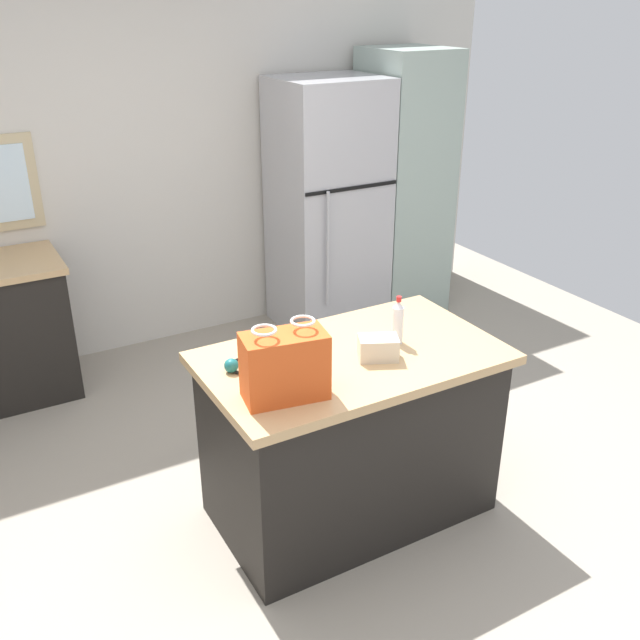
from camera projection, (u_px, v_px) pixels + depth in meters
The scene contains 9 objects.
ground at pixel (319, 533), 3.46m from camera, with size 6.79×6.79×0.00m, color #9E9384.
back_wall at pixel (137, 163), 4.88m from camera, with size 5.66×0.13×2.65m.
kitchen_island at pixel (351, 434), 3.44m from camera, with size 1.37×0.81×0.89m.
refrigerator at pixel (328, 208), 5.29m from camera, with size 0.75×0.70×1.86m.
tall_cabinet at pixel (403, 185), 5.56m from camera, with size 0.57×0.63×2.03m.
shopping_bag at pixel (285, 366), 2.85m from camera, with size 0.36×0.23×0.33m.
small_box at pixel (378, 348), 3.20m from camera, with size 0.18×0.11×0.10m, color beige.
bottle at pixel (398, 322), 3.32m from camera, with size 0.05×0.05×0.24m.
ear_defenders at pixel (244, 363), 3.13m from camera, with size 0.20×0.17×0.06m.
Camera 1 is at (-1.33, -2.36, 2.40)m, focal length 39.97 mm.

